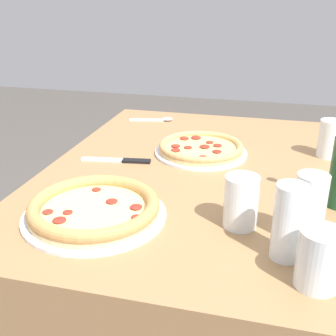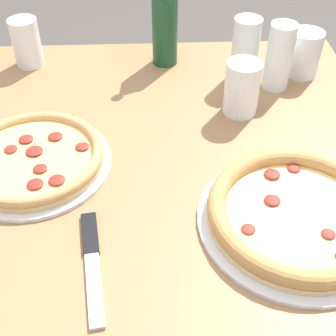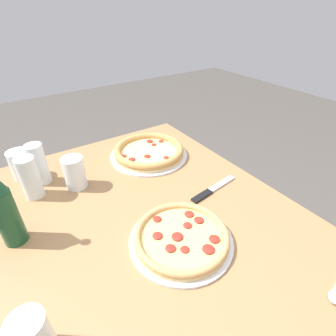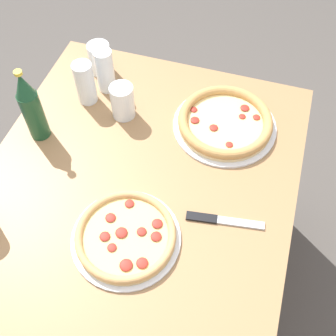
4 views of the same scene
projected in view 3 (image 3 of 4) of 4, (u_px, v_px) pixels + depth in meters
The scene contains 10 objects.
ground_plane at pixel (155, 336), 1.23m from camera, with size 8.00×8.00×0.00m, color #4C4742.
table at pixel (153, 290), 1.02m from camera, with size 1.17×0.91×0.76m.
pizza_salami at pixel (149, 152), 1.13m from camera, with size 0.33×0.33×0.04m.
pizza_pepperoni at pixel (181, 237), 0.73m from camera, with size 0.29×0.29×0.04m.
glass_orange_juice at pixel (21, 165), 0.98m from camera, with size 0.08×0.08×0.11m.
glass_mango_juice at pixel (75, 174), 0.93m from camera, with size 0.07×0.07×0.12m.
glass_cola at pixel (30, 180), 0.88m from camera, with size 0.06×0.06×0.15m.
glass_red_wine at pixel (39, 166), 0.94m from camera, with size 0.06×0.06×0.15m.
beer_bottle at pixel (3, 207), 0.68m from camera, with size 0.06×0.06×0.26m.
knife at pixel (212, 190), 0.94m from camera, with size 0.05×0.22×0.01m.
Camera 3 is at (-0.53, 0.28, 1.34)m, focal length 28.00 mm.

